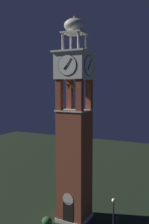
% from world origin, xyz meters
% --- Properties ---
extents(ground, '(80.00, 80.00, 0.00)m').
position_xyz_m(ground, '(0.00, 0.00, 0.00)').
color(ground, black).
extents(clock_tower, '(3.29, 3.29, 19.69)m').
position_xyz_m(clock_tower, '(-0.00, -0.00, 8.26)').
color(clock_tower, brown).
rests_on(clock_tower, ground).
extents(lamp_post, '(0.36, 0.36, 3.64)m').
position_xyz_m(lamp_post, '(4.57, -1.66, 2.55)').
color(lamp_post, black).
rests_on(lamp_post, ground).
extents(trash_bin, '(0.52, 0.52, 0.80)m').
position_xyz_m(trash_bin, '(4.15, 0.75, 0.40)').
color(trash_bin, '#2D2D33').
rests_on(trash_bin, ground).
extents(shrub_near_entry, '(0.95, 0.95, 0.87)m').
position_xyz_m(shrub_near_entry, '(-1.74, -2.35, 0.44)').
color(shrub_near_entry, '#336638').
rests_on(shrub_near_entry, ground).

